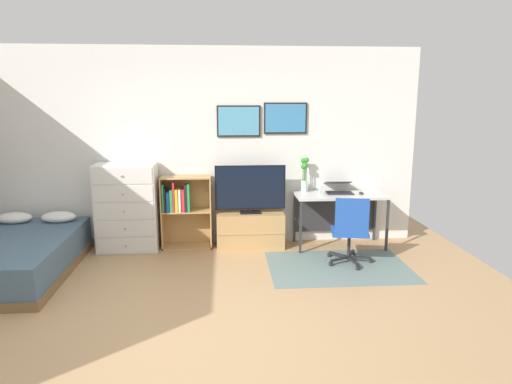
{
  "coord_description": "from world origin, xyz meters",
  "views": [
    {
      "loc": [
        0.36,
        -3.76,
        1.99
      ],
      "look_at": [
        0.75,
        1.5,
        0.91
      ],
      "focal_mm": 31.42,
      "sensor_mm": 36.0,
      "label": 1
    }
  ],
  "objects_px": {
    "television": "(250,189)",
    "desk": "(339,203)",
    "bed": "(14,256)",
    "bookshelf": "(183,207)",
    "tv_stand": "(250,230)",
    "laptop": "(339,188)",
    "dresser": "(127,208)",
    "office_chair": "(350,229)",
    "computer_mouse": "(361,193)",
    "wine_glass": "(320,186)",
    "bamboo_vase": "(304,173)"
  },
  "relations": [
    {
      "from": "office_chair",
      "to": "television",
      "type": "bearing_deg",
      "value": 157.07
    },
    {
      "from": "laptop",
      "to": "bookshelf",
      "type": "bearing_deg",
      "value": -177.36
    },
    {
      "from": "tv_stand",
      "to": "television",
      "type": "bearing_deg",
      "value": -90.0
    },
    {
      "from": "bed",
      "to": "laptop",
      "type": "xyz_separation_m",
      "value": [
        4.02,
        0.84,
        0.58
      ]
    },
    {
      "from": "television",
      "to": "wine_glass",
      "type": "bearing_deg",
      "value": -7.53
    },
    {
      "from": "bookshelf",
      "to": "wine_glass",
      "type": "xyz_separation_m",
      "value": [
        1.84,
        -0.19,
        0.3
      ]
    },
    {
      "from": "office_chair",
      "to": "bed",
      "type": "bearing_deg",
      "value": -169.51
    },
    {
      "from": "laptop",
      "to": "dresser",
      "type": "bearing_deg",
      "value": -175.96
    },
    {
      "from": "television",
      "to": "office_chair",
      "type": "bearing_deg",
      "value": -33.23
    },
    {
      "from": "tv_stand",
      "to": "office_chair",
      "type": "xyz_separation_m",
      "value": [
        1.17,
        -0.79,
        0.22
      ]
    },
    {
      "from": "bookshelf",
      "to": "office_chair",
      "type": "relative_size",
      "value": 1.15
    },
    {
      "from": "bed",
      "to": "television",
      "type": "relative_size",
      "value": 2.15
    },
    {
      "from": "television",
      "to": "desk",
      "type": "xyz_separation_m",
      "value": [
        1.22,
        0.02,
        -0.21
      ]
    },
    {
      "from": "dresser",
      "to": "bamboo_vase",
      "type": "distance_m",
      "value": 2.44
    },
    {
      "from": "computer_mouse",
      "to": "desk",
      "type": "bearing_deg",
      "value": 160.02
    },
    {
      "from": "dresser",
      "to": "tv_stand",
      "type": "xyz_separation_m",
      "value": [
        1.64,
        0.02,
        -0.35
      ]
    },
    {
      "from": "bed",
      "to": "bookshelf",
      "type": "distance_m",
      "value": 2.09
    },
    {
      "from": "dresser",
      "to": "office_chair",
      "type": "height_order",
      "value": "dresser"
    },
    {
      "from": "office_chair",
      "to": "laptop",
      "type": "xyz_separation_m",
      "value": [
        0.06,
        0.83,
        0.34
      ]
    },
    {
      "from": "bamboo_vase",
      "to": "wine_glass",
      "type": "distance_m",
      "value": 0.33
    },
    {
      "from": "bookshelf",
      "to": "office_chair",
      "type": "height_order",
      "value": "bookshelf"
    },
    {
      "from": "bookshelf",
      "to": "computer_mouse",
      "type": "height_order",
      "value": "bookshelf"
    },
    {
      "from": "bed",
      "to": "bookshelf",
      "type": "xyz_separation_m",
      "value": [
        1.88,
        0.85,
        0.35
      ]
    },
    {
      "from": "desk",
      "to": "tv_stand",
      "type": "bearing_deg",
      "value": 179.88
    },
    {
      "from": "bed",
      "to": "bookshelf",
      "type": "bearing_deg",
      "value": 23.48
    },
    {
      "from": "wine_glass",
      "to": "desk",
      "type": "bearing_deg",
      "value": 25.09
    },
    {
      "from": "tv_stand",
      "to": "computer_mouse",
      "type": "distance_m",
      "value": 1.59
    },
    {
      "from": "wine_glass",
      "to": "television",
      "type": "bearing_deg",
      "value": 172.47
    },
    {
      "from": "tv_stand",
      "to": "laptop",
      "type": "height_order",
      "value": "laptop"
    },
    {
      "from": "office_chair",
      "to": "wine_glass",
      "type": "relative_size",
      "value": 4.78
    },
    {
      "from": "bed",
      "to": "tv_stand",
      "type": "xyz_separation_m",
      "value": [
        2.79,
        0.8,
        0.02
      ]
    },
    {
      "from": "computer_mouse",
      "to": "tv_stand",
      "type": "bearing_deg",
      "value": 176.04
    },
    {
      "from": "tv_stand",
      "to": "television",
      "type": "relative_size",
      "value": 0.96
    },
    {
      "from": "bed",
      "to": "wine_glass",
      "type": "bearing_deg",
      "value": 9.07
    },
    {
      "from": "bed",
      "to": "tv_stand",
      "type": "bearing_deg",
      "value": 15.07
    },
    {
      "from": "dresser",
      "to": "wine_glass",
      "type": "height_order",
      "value": "dresser"
    },
    {
      "from": "desk",
      "to": "laptop",
      "type": "height_order",
      "value": "laptop"
    },
    {
      "from": "television",
      "to": "desk",
      "type": "relative_size",
      "value": 0.78
    },
    {
      "from": "office_chair",
      "to": "laptop",
      "type": "relative_size",
      "value": 2.12
    },
    {
      "from": "tv_stand",
      "to": "desk",
      "type": "distance_m",
      "value": 1.28
    },
    {
      "from": "tv_stand",
      "to": "bed",
      "type": "bearing_deg",
      "value": -163.93
    },
    {
      "from": "dresser",
      "to": "office_chair",
      "type": "xyz_separation_m",
      "value": [
        2.82,
        -0.78,
        -0.13
      ]
    },
    {
      "from": "television",
      "to": "dresser",
      "type": "bearing_deg",
      "value": 179.74
    },
    {
      "from": "bamboo_vase",
      "to": "wine_glass",
      "type": "height_order",
      "value": "bamboo_vase"
    },
    {
      "from": "tv_stand",
      "to": "bamboo_vase",
      "type": "xyz_separation_m",
      "value": [
        0.76,
        0.11,
        0.76
      ]
    },
    {
      "from": "office_chair",
      "to": "wine_glass",
      "type": "height_order",
      "value": "wine_glass"
    },
    {
      "from": "bookshelf",
      "to": "bamboo_vase",
      "type": "relative_size",
      "value": 2.05
    },
    {
      "from": "bed",
      "to": "office_chair",
      "type": "distance_m",
      "value": 3.97
    },
    {
      "from": "tv_stand",
      "to": "bookshelf",
      "type": "bearing_deg",
      "value": 176.89
    },
    {
      "from": "office_chair",
      "to": "computer_mouse",
      "type": "height_order",
      "value": "office_chair"
    }
  ]
}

